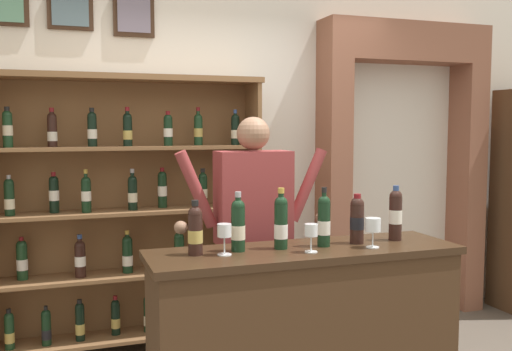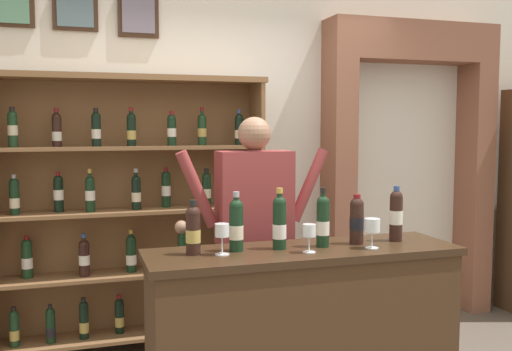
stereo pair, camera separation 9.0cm
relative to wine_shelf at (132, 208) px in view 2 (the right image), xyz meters
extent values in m
cube|color=silver|center=(0.76, 0.28, 0.51)|extent=(12.00, 0.16, 3.10)
cube|color=#382316|center=(-0.79, 0.18, 1.39)|extent=(0.34, 0.02, 0.24)
cube|color=slate|center=(-0.79, 0.17, 1.39)|extent=(0.27, 0.01, 0.19)
cube|color=#382316|center=(-0.35, 0.18, 1.39)|extent=(0.31, 0.02, 0.25)
cube|color=slate|center=(-0.35, 0.17, 1.39)|extent=(0.25, 0.01, 0.20)
cube|color=#382316|center=(0.09, 0.18, 1.39)|extent=(0.30, 0.02, 0.31)
cube|color=slate|center=(0.09, 0.17, 1.39)|extent=(0.24, 0.01, 0.24)
cube|color=brown|center=(0.93, -0.04, -0.05)|extent=(0.03, 0.33, 1.98)
cube|color=brown|center=(0.00, 0.11, -0.05)|extent=(1.89, 0.02, 1.98)
cube|color=brown|center=(0.00, -0.04, -0.92)|extent=(1.83, 0.31, 0.03)
cylinder|color=#19381E|center=(-0.80, -0.07, -0.80)|extent=(0.06, 0.06, 0.21)
sphere|color=#19381E|center=(-0.80, -0.07, -0.68)|extent=(0.06, 0.06, 0.06)
cylinder|color=#19381E|center=(-0.80, -0.07, -0.66)|extent=(0.03, 0.03, 0.06)
cylinder|color=black|center=(-0.80, -0.07, -0.64)|extent=(0.03, 0.03, 0.03)
cylinder|color=tan|center=(-0.80, -0.07, -0.82)|extent=(0.06, 0.06, 0.07)
cylinder|color=black|center=(-0.57, -0.08, -0.80)|extent=(0.06, 0.06, 0.21)
sphere|color=black|center=(-0.57, -0.08, -0.69)|extent=(0.06, 0.06, 0.06)
cylinder|color=black|center=(-0.57, -0.08, -0.66)|extent=(0.02, 0.02, 0.06)
cylinder|color=black|center=(-0.57, -0.08, -0.65)|extent=(0.03, 0.03, 0.03)
cylinder|color=black|center=(-0.57, -0.08, -0.83)|extent=(0.06, 0.06, 0.07)
cylinder|color=black|center=(-0.35, -0.06, -0.79)|extent=(0.06, 0.06, 0.23)
sphere|color=black|center=(-0.35, -0.06, -0.67)|extent=(0.06, 0.06, 0.06)
cylinder|color=black|center=(-0.35, -0.06, -0.64)|extent=(0.03, 0.03, 0.06)
cylinder|color=black|center=(-0.35, -0.06, -0.63)|extent=(0.03, 0.03, 0.03)
cylinder|color=tan|center=(-0.35, -0.06, -0.82)|extent=(0.06, 0.06, 0.07)
cylinder|color=black|center=(-0.11, -0.03, -0.80)|extent=(0.06, 0.06, 0.22)
sphere|color=black|center=(-0.11, -0.03, -0.68)|extent=(0.06, 0.06, 0.06)
cylinder|color=black|center=(-0.11, -0.03, -0.66)|extent=(0.03, 0.03, 0.06)
cylinder|color=maroon|center=(-0.11, -0.03, -0.63)|extent=(0.03, 0.03, 0.03)
cylinder|color=tan|center=(-0.11, -0.03, -0.82)|extent=(0.06, 0.06, 0.07)
cylinder|color=black|center=(0.12, -0.04, -0.79)|extent=(0.06, 0.06, 0.23)
sphere|color=black|center=(0.12, -0.04, -0.67)|extent=(0.06, 0.06, 0.06)
cylinder|color=black|center=(0.12, -0.04, -0.64)|extent=(0.03, 0.03, 0.07)
cylinder|color=navy|center=(0.12, -0.04, -0.62)|extent=(0.03, 0.03, 0.03)
cylinder|color=beige|center=(0.12, -0.04, -0.82)|extent=(0.06, 0.06, 0.07)
cylinder|color=black|center=(0.33, -0.03, -0.79)|extent=(0.06, 0.06, 0.23)
sphere|color=black|center=(0.33, -0.03, -0.67)|extent=(0.06, 0.06, 0.06)
cylinder|color=black|center=(0.33, -0.03, -0.64)|extent=(0.02, 0.02, 0.07)
cylinder|color=black|center=(0.33, -0.03, -0.62)|extent=(0.03, 0.03, 0.03)
cylinder|color=tan|center=(0.33, -0.03, -0.81)|extent=(0.06, 0.06, 0.07)
cylinder|color=black|center=(0.58, -0.01, -0.80)|extent=(0.06, 0.06, 0.22)
sphere|color=black|center=(0.58, -0.01, -0.68)|extent=(0.06, 0.06, 0.06)
cylinder|color=black|center=(0.58, -0.01, -0.65)|extent=(0.03, 0.03, 0.07)
cylinder|color=black|center=(0.58, -0.01, -0.62)|extent=(0.03, 0.03, 0.03)
cylinder|color=beige|center=(0.58, -0.01, -0.81)|extent=(0.06, 0.06, 0.07)
cylinder|color=black|center=(0.82, -0.03, -0.79)|extent=(0.06, 0.06, 0.23)
sphere|color=black|center=(0.82, -0.03, -0.67)|extent=(0.06, 0.06, 0.06)
cylinder|color=black|center=(0.82, -0.03, -0.64)|extent=(0.03, 0.03, 0.06)
cylinder|color=navy|center=(0.82, -0.03, -0.62)|extent=(0.03, 0.03, 0.03)
cylinder|color=tan|center=(0.82, -0.03, -0.81)|extent=(0.06, 0.06, 0.07)
cube|color=brown|center=(0.00, -0.04, -0.47)|extent=(1.83, 0.31, 0.02)
cylinder|color=#19381E|center=(-0.71, 0.00, -0.34)|extent=(0.07, 0.07, 0.23)
sphere|color=#19381E|center=(-0.71, 0.00, -0.22)|extent=(0.07, 0.07, 0.07)
cylinder|color=#19381E|center=(-0.71, 0.00, -0.19)|extent=(0.03, 0.03, 0.06)
cylinder|color=maroon|center=(-0.71, 0.00, -0.17)|extent=(0.03, 0.03, 0.03)
cylinder|color=silver|center=(-0.71, 0.00, -0.35)|extent=(0.07, 0.07, 0.07)
cylinder|color=black|center=(-0.34, -0.07, -0.35)|extent=(0.07, 0.07, 0.21)
sphere|color=black|center=(-0.34, -0.07, -0.23)|extent=(0.07, 0.07, 0.07)
cylinder|color=black|center=(-0.34, -0.07, -0.20)|extent=(0.03, 0.03, 0.08)
cylinder|color=navy|center=(-0.34, -0.07, -0.17)|extent=(0.03, 0.03, 0.03)
cylinder|color=silver|center=(-0.34, -0.07, -0.34)|extent=(0.07, 0.07, 0.07)
cylinder|color=black|center=(-0.02, -0.05, -0.34)|extent=(0.07, 0.07, 0.22)
sphere|color=black|center=(-0.02, -0.05, -0.22)|extent=(0.07, 0.07, 0.07)
cylinder|color=black|center=(-0.02, -0.05, -0.19)|extent=(0.03, 0.03, 0.08)
cylinder|color=#B79338|center=(-0.02, -0.05, -0.16)|extent=(0.03, 0.03, 0.03)
cylinder|color=silver|center=(-0.02, -0.05, -0.37)|extent=(0.07, 0.07, 0.07)
cylinder|color=#19381E|center=(0.35, -0.07, -0.34)|extent=(0.07, 0.07, 0.23)
sphere|color=#19381E|center=(0.35, -0.07, -0.22)|extent=(0.07, 0.07, 0.07)
cylinder|color=#19381E|center=(0.35, -0.07, -0.19)|extent=(0.03, 0.03, 0.07)
cylinder|color=maroon|center=(0.35, -0.07, -0.16)|extent=(0.03, 0.03, 0.03)
cylinder|color=silver|center=(0.35, -0.07, -0.35)|extent=(0.07, 0.07, 0.07)
cylinder|color=#19381E|center=(0.75, -0.02, -0.34)|extent=(0.07, 0.07, 0.22)
sphere|color=#19381E|center=(0.75, -0.02, -0.22)|extent=(0.07, 0.07, 0.07)
cylinder|color=#19381E|center=(0.75, -0.02, -0.20)|extent=(0.03, 0.03, 0.07)
cylinder|color=#99999E|center=(0.75, -0.02, -0.18)|extent=(0.04, 0.04, 0.03)
cylinder|color=silver|center=(0.75, -0.02, -0.36)|extent=(0.07, 0.07, 0.07)
cube|color=brown|center=(0.00, -0.04, -0.02)|extent=(1.83, 0.31, 0.02)
cylinder|color=black|center=(-0.78, -0.06, 0.10)|extent=(0.07, 0.07, 0.21)
sphere|color=black|center=(-0.78, -0.06, 0.21)|extent=(0.06, 0.06, 0.06)
cylinder|color=black|center=(-0.78, -0.06, 0.23)|extent=(0.02, 0.02, 0.06)
cylinder|color=#99999E|center=(-0.78, -0.06, 0.25)|extent=(0.03, 0.03, 0.03)
cylinder|color=beige|center=(-0.78, -0.06, 0.08)|extent=(0.07, 0.07, 0.07)
cylinder|color=black|center=(-0.50, -0.02, 0.11)|extent=(0.07, 0.07, 0.22)
sphere|color=black|center=(-0.50, -0.02, 0.22)|extent=(0.06, 0.06, 0.06)
cylinder|color=black|center=(-0.50, -0.02, 0.24)|extent=(0.03, 0.03, 0.06)
cylinder|color=maroon|center=(-0.50, -0.02, 0.26)|extent=(0.03, 0.03, 0.03)
cylinder|color=silver|center=(-0.50, -0.02, 0.12)|extent=(0.07, 0.07, 0.07)
cylinder|color=black|center=(-0.29, -0.07, 0.10)|extent=(0.07, 0.07, 0.21)
sphere|color=black|center=(-0.29, -0.07, 0.21)|extent=(0.06, 0.06, 0.06)
cylinder|color=black|center=(-0.29, -0.07, 0.25)|extent=(0.02, 0.02, 0.08)
cylinder|color=#B79338|center=(-0.29, -0.07, 0.28)|extent=(0.03, 0.03, 0.03)
cylinder|color=silver|center=(-0.29, -0.07, 0.11)|extent=(0.07, 0.07, 0.07)
cylinder|color=black|center=(0.03, -0.06, 0.10)|extent=(0.07, 0.07, 0.21)
sphere|color=black|center=(0.03, -0.06, 0.21)|extent=(0.06, 0.06, 0.06)
cylinder|color=black|center=(0.03, -0.06, 0.24)|extent=(0.03, 0.03, 0.08)
cylinder|color=#99999E|center=(0.03, -0.06, 0.27)|extent=(0.03, 0.03, 0.03)
cylinder|color=beige|center=(0.03, -0.06, 0.09)|extent=(0.07, 0.07, 0.07)
cylinder|color=black|center=(0.25, 0.00, 0.11)|extent=(0.07, 0.07, 0.23)
sphere|color=black|center=(0.25, 0.00, 0.23)|extent=(0.06, 0.06, 0.06)
cylinder|color=black|center=(0.25, 0.00, 0.25)|extent=(0.03, 0.03, 0.06)
cylinder|color=maroon|center=(0.25, 0.00, 0.27)|extent=(0.03, 0.03, 0.03)
cylinder|color=silver|center=(0.25, 0.00, 0.12)|extent=(0.07, 0.07, 0.07)
cylinder|color=black|center=(0.54, -0.05, 0.10)|extent=(0.07, 0.07, 0.21)
sphere|color=black|center=(0.54, -0.05, 0.21)|extent=(0.06, 0.06, 0.06)
cylinder|color=black|center=(0.54, -0.05, 0.24)|extent=(0.03, 0.03, 0.07)
cylinder|color=black|center=(0.54, -0.05, 0.26)|extent=(0.03, 0.03, 0.03)
cylinder|color=beige|center=(0.54, -0.05, 0.09)|extent=(0.07, 0.07, 0.07)
cylinder|color=#19381E|center=(0.80, -0.01, 0.11)|extent=(0.07, 0.07, 0.22)
sphere|color=#19381E|center=(0.80, -0.01, 0.23)|extent=(0.06, 0.06, 0.06)
cylinder|color=#19381E|center=(0.80, -0.01, 0.25)|extent=(0.03, 0.03, 0.06)
cylinder|color=#99999E|center=(0.80, -0.01, 0.26)|extent=(0.03, 0.03, 0.03)
cylinder|color=silver|center=(0.80, -0.01, 0.08)|extent=(0.07, 0.07, 0.07)
cube|color=brown|center=(0.00, -0.04, 0.44)|extent=(1.83, 0.31, 0.02)
cylinder|color=#19381E|center=(-0.77, -0.05, 0.55)|extent=(0.06, 0.06, 0.21)
sphere|color=#19381E|center=(-0.77, -0.05, 0.66)|extent=(0.06, 0.06, 0.06)
cylinder|color=#19381E|center=(-0.77, -0.05, 0.68)|extent=(0.03, 0.03, 0.06)
cylinder|color=black|center=(-0.77, -0.05, 0.70)|extent=(0.03, 0.03, 0.03)
cylinder|color=beige|center=(-0.77, -0.05, 0.56)|extent=(0.06, 0.06, 0.07)
cylinder|color=black|center=(-0.50, -0.01, 0.54)|extent=(0.06, 0.06, 0.19)
sphere|color=black|center=(-0.50, -0.01, 0.65)|extent=(0.06, 0.06, 0.06)
cylinder|color=black|center=(-0.50, -0.01, 0.67)|extent=(0.03, 0.03, 0.07)
cylinder|color=maroon|center=(-0.50, -0.01, 0.70)|extent=(0.03, 0.03, 0.03)
cylinder|color=silver|center=(-0.50, -0.01, 0.52)|extent=(0.06, 0.06, 0.06)
cylinder|color=black|center=(-0.24, -0.04, 0.55)|extent=(0.06, 0.06, 0.20)
sphere|color=black|center=(-0.24, -0.04, 0.65)|extent=(0.06, 0.06, 0.06)
cylinder|color=black|center=(-0.24, -0.04, 0.68)|extent=(0.03, 0.03, 0.06)
cylinder|color=black|center=(-0.24, -0.04, 0.70)|extent=(0.03, 0.03, 0.03)
cylinder|color=silver|center=(-0.24, -0.04, 0.53)|extent=(0.06, 0.06, 0.06)
cylinder|color=black|center=(0.00, -0.06, 0.54)|extent=(0.06, 0.06, 0.19)
sphere|color=black|center=(0.00, -0.06, 0.65)|extent=(0.06, 0.06, 0.06)
cylinder|color=black|center=(0.00, -0.06, 0.68)|extent=(0.03, 0.03, 0.07)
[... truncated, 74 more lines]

